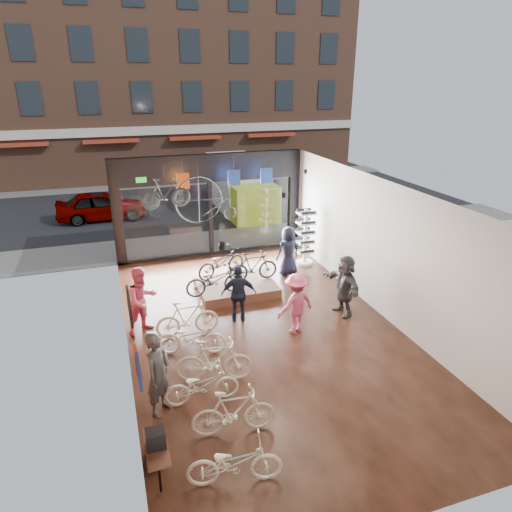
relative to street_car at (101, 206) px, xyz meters
name	(u,v)px	position (x,y,z in m)	size (l,w,h in m)	color
ground_plane	(263,331)	(3.90, -12.00, -0.71)	(7.00, 12.00, 0.04)	black
ceiling	(264,191)	(3.90, -12.00, 3.13)	(7.00, 12.00, 0.04)	black
wall_left	(119,284)	(0.38, -12.00, 1.21)	(0.04, 12.00, 3.80)	#B0673F
wall_right	(384,250)	(7.42, -12.00, 1.21)	(0.04, 12.00, 3.80)	beige
wall_back	(409,427)	(3.90, -18.02, 1.21)	(7.00, 0.04, 3.80)	beige
storefront	(210,206)	(3.90, -6.00, 1.21)	(7.00, 0.26, 3.80)	black
exit_sign	(141,180)	(1.50, -6.12, 2.36)	(0.35, 0.06, 0.18)	#198C26
street_road	(175,199)	(3.90, 3.00, -0.70)	(30.00, 18.00, 0.02)	black
sidewalk_near	(205,242)	(3.90, -4.80, -0.63)	(30.00, 2.40, 0.12)	slate
sidewalk_far	(165,183)	(3.90, 7.00, -0.63)	(30.00, 2.00, 0.12)	slate
opposite_building	(152,65)	(3.90, 9.50, 6.31)	(26.00, 5.00, 14.00)	brown
street_car	(101,206)	(0.00, 0.00, 0.00)	(1.63, 4.04, 1.38)	gray
box_truck	(243,188)	(6.66, -1.00, 0.59)	(2.17, 6.51, 2.56)	silver
floor_bike_0	(235,462)	(1.84, -16.48, -0.27)	(0.56, 1.60, 0.84)	beige
floor_bike_1	(234,412)	(2.14, -15.38, -0.20)	(0.46, 1.62, 0.97)	beige
floor_bike_2	(202,385)	(1.76, -14.31, -0.28)	(0.54, 1.55, 0.82)	beige
floor_bike_3	(214,361)	(2.17, -13.70, -0.17)	(0.49, 1.73, 1.04)	beige
floor_bike_4	(192,338)	(1.90, -12.47, -0.25)	(0.58, 1.67, 0.88)	beige
floor_bike_5	(187,318)	(1.95, -11.59, -0.19)	(0.47, 1.65, 0.99)	beige
display_platform	(236,287)	(3.87, -9.50, -0.54)	(2.40, 1.80, 0.30)	brown
display_bike_left	(215,280)	(3.06, -10.05, 0.07)	(0.61, 1.74, 0.91)	black
display_bike_mid	(253,266)	(4.45, -9.46, 0.09)	(0.45, 1.58, 0.95)	black
display_bike_right	(221,262)	(3.58, -8.79, 0.07)	(0.62, 1.76, 0.93)	black
customer_0	(158,374)	(0.90, -14.33, 0.22)	(0.66, 0.43, 1.82)	#3F3F44
customer_1	(142,300)	(0.90, -11.02, 0.22)	(0.89, 0.69, 1.83)	#CC4C72
customer_2	(239,294)	(3.45, -11.27, 0.13)	(0.96, 0.40, 1.65)	#161C33
customer_3	(296,304)	(4.69, -12.30, 0.14)	(1.07, 0.62, 1.66)	#CC4C72
customer_4	(288,251)	(5.93, -8.72, 0.16)	(0.83, 0.54, 1.70)	#161C33
customer_5	(344,285)	(6.38, -11.81, 0.19)	(1.64, 0.52, 1.77)	#3F3F44
sunglasses_rack	(305,237)	(6.85, -8.06, 0.34)	(0.60, 0.50, 2.05)	white
wall_merch	(142,398)	(0.52, -15.50, 0.61)	(0.40, 2.40, 2.60)	navy
penny_farthing	(209,201)	(3.53, -7.53, 1.81)	(2.01, 0.06, 1.61)	black
hung_bike	(166,193)	(2.09, -7.80, 2.24)	(0.45, 1.58, 0.95)	black
jersey_left	(183,181)	(2.81, -6.80, 2.36)	(0.45, 0.03, 0.55)	#CC5919
jersey_mid	(234,178)	(4.61, -6.80, 2.36)	(0.45, 0.03, 0.55)	#1E3F99
jersey_right	(266,176)	(5.81, -6.80, 2.36)	(0.45, 0.03, 0.55)	#1E3F99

